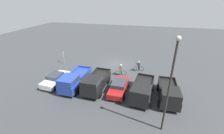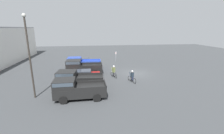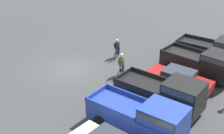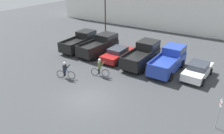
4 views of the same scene
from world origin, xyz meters
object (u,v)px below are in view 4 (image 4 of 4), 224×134
cyclist_1 (65,70)px  fire_lane_sign (219,111)px  pickup_truck_3 (169,59)px  pickup_truck_1 (100,44)px  pickup_truck_2 (143,54)px  sedan_0 (118,54)px  pickup_truck_0 (81,41)px  cyclist_0 (100,67)px  sedan_1 (198,70)px  lamppost (105,6)px

cyclist_1 → fire_lane_sign: size_ratio=0.80×
pickup_truck_3 → fire_lane_sign: fire_lane_sign is taller
pickup_truck_1 → pickup_truck_2: (5.57, -0.23, 0.07)m
sedan_0 → pickup_truck_3: 5.65m
pickup_truck_0 → cyclist_0: (6.22, -4.79, -0.18)m
sedan_0 → sedan_1: sedan_1 is taller
sedan_1 → fire_lane_sign: fire_lane_sign is taller
pickup_truck_3 → lamppost: bearing=157.7°
cyclist_0 → lamppost: (-5.39, 9.02, 3.82)m
sedan_1 → fire_lane_sign: size_ratio=1.99×
cyclist_0 → cyclist_1: size_ratio=1.03×
pickup_truck_1 → fire_lane_sign: 15.48m
cyclist_1 → pickup_truck_0: bearing=119.1°
pickup_truck_0 → fire_lane_sign: 18.02m
cyclist_0 → lamppost: 11.18m
cyclist_0 → pickup_truck_2: bearing=64.9°
fire_lane_sign → cyclist_1: bearing=179.9°
pickup_truck_1 → cyclist_0: pickup_truck_1 is taller
sedan_0 → fire_lane_sign: fire_lane_sign is taller
pickup_truck_0 → pickup_truck_3: 11.22m
pickup_truck_2 → cyclist_1: (-4.61, -6.75, -0.35)m
sedan_0 → lamppost: size_ratio=0.55×
pickup_truck_0 → lamppost: size_ratio=0.62×
pickup_truck_3 → cyclist_1: pickup_truck_3 is taller
cyclist_0 → pickup_truck_0: bearing=142.4°
pickup_truck_3 → sedan_1: pickup_truck_3 is taller
sedan_1 → lamppost: (-13.18, 4.50, 3.98)m
sedan_0 → pickup_truck_1: bearing=166.9°
pickup_truck_0 → cyclist_1: size_ratio=2.94×
pickup_truck_1 → sedan_0: pickup_truck_1 is taller
sedan_0 → cyclist_0: bearing=-81.9°
fire_lane_sign → lamppost: bearing=145.0°
pickup_truck_2 → cyclist_0: (-2.20, -4.69, -0.26)m
pickup_truck_2 → sedan_1: size_ratio=1.25×
pickup_truck_3 → lamppost: size_ratio=0.68×
pickup_truck_0 → sedan_0: bearing=-5.1°
sedan_0 → pickup_truck_3: size_ratio=0.81×
sedan_0 → pickup_truck_2: (2.81, 0.41, 0.46)m
sedan_0 → sedan_1: size_ratio=1.05×
pickup_truck_1 → cyclist_0: bearing=-55.6°
cyclist_0 → fire_lane_sign: fire_lane_sign is taller
cyclist_0 → fire_lane_sign: (10.44, -2.07, 0.42)m
sedan_0 → pickup_truck_3: pickup_truck_3 is taller
pickup_truck_0 → pickup_truck_2: bearing=-0.6°
pickup_truck_2 → cyclist_1: pickup_truck_2 is taller
sedan_1 → lamppost: 14.48m
pickup_truck_1 → pickup_truck_3: size_ratio=0.98×
cyclist_1 → lamppost: 12.12m
pickup_truck_3 → cyclist_0: pickup_truck_3 is taller
sedan_0 → fire_lane_sign: (11.05, -6.35, 0.61)m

